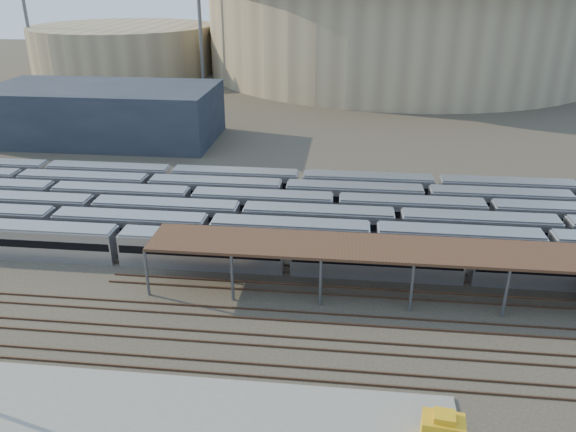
# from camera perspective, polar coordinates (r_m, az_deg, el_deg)

# --- Properties ---
(ground) EXTENTS (420.00, 420.00, 0.00)m
(ground) POSITION_cam_1_polar(r_m,az_deg,el_deg) (55.29, -6.45, -9.14)
(ground) COLOR #383026
(ground) RESTS_ON ground
(apron) EXTENTS (50.00, 9.00, 0.20)m
(apron) POSITION_cam_1_polar(r_m,az_deg,el_deg) (45.39, -17.27, -18.61)
(apron) COLOR gray
(apron) RESTS_ON ground
(subway_trains) EXTENTS (126.35, 23.90, 3.60)m
(subway_trains) POSITION_cam_1_polar(r_m,az_deg,el_deg) (70.06, -1.03, 0.13)
(subway_trains) COLOR silver
(subway_trains) RESTS_ON ground
(inspection_shed) EXTENTS (60.30, 6.00, 5.30)m
(inspection_shed) POSITION_cam_1_polar(r_m,az_deg,el_deg) (56.13, 16.79, -3.69)
(inspection_shed) COLOR #5B5B60
(inspection_shed) RESTS_ON ground
(empty_tracks) EXTENTS (170.00, 9.62, 0.18)m
(empty_tracks) POSITION_cam_1_polar(r_m,az_deg,el_deg) (51.24, -7.67, -12.06)
(empty_tracks) COLOR #4C3323
(empty_tracks) RESTS_ON ground
(stadium) EXTENTS (124.00, 124.00, 32.50)m
(stadium) POSITION_cam_1_polar(r_m,az_deg,el_deg) (186.10, 11.27, 19.25)
(stadium) COLOR gray
(stadium) RESTS_ON ground
(secondary_arena) EXTENTS (56.00, 56.00, 14.00)m
(secondary_arena) POSITION_cam_1_polar(r_m,az_deg,el_deg) (190.42, -16.26, 16.01)
(secondary_arena) COLOR gray
(secondary_arena) RESTS_ON ground
(service_building) EXTENTS (42.00, 20.00, 10.00)m
(service_building) POSITION_cam_1_polar(r_m,az_deg,el_deg) (113.05, -18.20, 9.91)
(service_building) COLOR #1E232D
(service_building) RESTS_ON ground
(floodlight_0) EXTENTS (4.00, 1.00, 38.40)m
(floodlight_0) POSITION_cam_1_polar(r_m,az_deg,el_deg) (160.76, -9.03, 20.24)
(floodlight_0) COLOR #5B5B60
(floodlight_0) RESTS_ON ground
(floodlight_1) EXTENTS (4.00, 1.00, 38.40)m
(floodlight_1) POSITION_cam_1_polar(r_m,az_deg,el_deg) (191.33, -25.26, 18.94)
(floodlight_1) COLOR #5B5B60
(floodlight_1) RESTS_ON ground
(yellow_equipment) EXTENTS (3.07, 2.12, 1.80)m
(yellow_equipment) POSITION_cam_1_polar(r_m,az_deg,el_deg) (42.39, 15.43, -20.14)
(yellow_equipment) COLOR gold
(yellow_equipment) RESTS_ON apron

